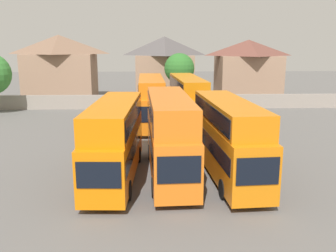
% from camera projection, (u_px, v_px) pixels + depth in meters
% --- Properties ---
extents(ground, '(140.00, 140.00, 0.00)m').
position_uv_depth(ground, '(163.00, 119.00, 41.23)').
color(ground, '#605E5B').
extents(depot_boundary_wall, '(56.00, 0.50, 1.80)m').
position_uv_depth(depot_boundary_wall, '(162.00, 102.00, 47.64)').
color(depot_boundary_wall, gray).
rests_on(depot_boundary_wall, ground).
extents(bus_1, '(2.92, 10.66, 4.78)m').
position_uv_depth(bus_1, '(115.00, 136.00, 22.68)').
color(bus_1, orange).
rests_on(bus_1, ground).
extents(bus_2, '(2.93, 10.96, 5.08)m').
position_uv_depth(bus_2, '(170.00, 132.00, 23.26)').
color(bus_2, orange).
rests_on(bus_2, ground).
extents(bus_3, '(3.15, 10.85, 4.83)m').
position_uv_depth(bus_3, '(229.00, 135.00, 22.99)').
color(bus_3, orange).
rests_on(bus_3, ground).
extents(bus_4, '(2.74, 11.29, 4.91)m').
position_uv_depth(bus_4, '(151.00, 99.00, 37.35)').
color(bus_4, orange).
rests_on(bus_4, ground).
extents(bus_5, '(3.21, 11.44, 4.96)m').
position_uv_depth(bus_5, '(188.00, 99.00, 37.29)').
color(bus_5, orange).
rests_on(bus_5, ground).
extents(house_terrace_left, '(10.60, 6.69, 9.46)m').
position_uv_depth(house_terrace_left, '(60.00, 67.00, 55.06)').
color(house_terrace_left, '#9E7A60').
rests_on(house_terrace_left, ground).
extents(house_terrace_centre, '(8.89, 7.21, 9.24)m').
position_uv_depth(house_terrace_centre, '(165.00, 67.00, 56.06)').
color(house_terrace_centre, '#9E7A60').
rests_on(house_terrace_centre, ground).
extents(house_terrace_right, '(9.48, 8.15, 8.76)m').
position_uv_depth(house_terrace_right, '(248.00, 69.00, 56.30)').
color(house_terrace_right, '#9E7A60').
rests_on(house_terrace_right, ground).
extents(tree_left_of_lot, '(4.01, 4.01, 6.99)m').
position_uv_depth(tree_left_of_lot, '(179.00, 69.00, 49.27)').
color(tree_left_of_lot, brown).
rests_on(tree_left_of_lot, ground).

